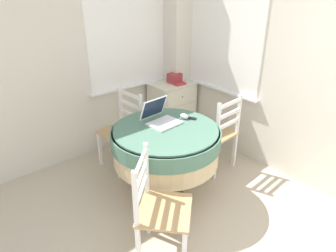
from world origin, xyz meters
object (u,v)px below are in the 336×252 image
at_px(corner_cabinet, 172,109).
at_px(storage_box, 175,78).
at_px(cell_phone, 190,118).
at_px(dining_chair_camera_near, 159,209).
at_px(laptop, 161,118).
at_px(round_dining_table, 166,143).
at_px(computer_mouse, 184,116).
at_px(dining_chair_near_back_window, 123,131).
at_px(book_on_cabinet, 176,83).
at_px(dining_chair_near_right_window, 218,134).

height_order(corner_cabinet, storage_box, storage_box).
xyz_separation_m(cell_phone, storage_box, (0.64, 1.00, 0.06)).
bearing_deg(dining_chair_camera_near, storage_box, 46.41).
bearing_deg(laptop, corner_cabinet, 44.71).
bearing_deg(round_dining_table, laptop, 72.51).
height_order(laptop, computer_mouse, laptop).
bearing_deg(dining_chair_near_back_window, computer_mouse, -66.28).
relative_size(cell_phone, dining_chair_near_back_window, 0.14).
height_order(computer_mouse, corner_cabinet, computer_mouse).
relative_size(laptop, book_on_cabinet, 1.48).
xyz_separation_m(laptop, book_on_cabinet, (0.93, 0.83, -0.04)).
xyz_separation_m(round_dining_table, corner_cabinet, (0.94, 1.03, -0.22)).
height_order(round_dining_table, laptop, laptop).
distance_m(dining_chair_near_back_window, corner_cabinet, 1.01).
distance_m(laptop, computer_mouse, 0.25).
height_order(computer_mouse, dining_chair_near_back_window, dining_chair_near_back_window).
bearing_deg(dining_chair_near_back_window, corner_cabinet, 15.59).
bearing_deg(dining_chair_near_back_window, round_dining_table, -88.04).
bearing_deg(dining_chair_near_back_window, laptop, -83.79).
distance_m(storage_box, book_on_cabinet, 0.07).
xyz_separation_m(laptop, cell_phone, (0.29, -0.12, -0.04)).
xyz_separation_m(laptop, dining_chair_near_right_window, (0.72, -0.13, -0.36)).
xyz_separation_m(round_dining_table, laptop, (0.04, 0.13, 0.20)).
bearing_deg(corner_cabinet, laptop, -135.29).
xyz_separation_m(computer_mouse, dining_chair_camera_near, (-0.79, -0.60, -0.34)).
height_order(round_dining_table, cell_phone, cell_phone).
xyz_separation_m(round_dining_table, dining_chair_camera_near, (-0.51, -0.55, -0.16)).
distance_m(corner_cabinet, storage_box, 0.44).
xyz_separation_m(round_dining_table, dining_chair_near_right_window, (0.76, 0.01, -0.16)).
relative_size(dining_chair_near_right_window, storage_box, 5.50).
height_order(round_dining_table, book_on_cabinet, book_on_cabinet).
bearing_deg(book_on_cabinet, dining_chair_camera_near, -134.35).
bearing_deg(dining_chair_near_right_window, corner_cabinet, 79.59).
xyz_separation_m(dining_chair_camera_near, book_on_cabinet, (1.48, 1.51, 0.33)).
bearing_deg(computer_mouse, book_on_cabinet, 53.05).
xyz_separation_m(cell_phone, book_on_cabinet, (0.64, 0.95, 0.01)).
bearing_deg(corner_cabinet, dining_chair_near_right_window, -100.41).
bearing_deg(dining_chair_near_right_window, book_on_cabinet, 77.66).
relative_size(corner_cabinet, book_on_cabinet, 3.33).
bearing_deg(round_dining_table, dining_chair_near_right_window, 0.44).
height_order(round_dining_table, dining_chair_near_back_window, dining_chair_near_back_window).
bearing_deg(dining_chair_near_right_window, dining_chair_camera_near, -156.40).
relative_size(computer_mouse, storage_box, 0.60).
relative_size(laptop, dining_chair_near_back_window, 0.37).
relative_size(computer_mouse, dining_chair_camera_near, 0.11).
bearing_deg(book_on_cabinet, laptop, -138.04).
relative_size(round_dining_table, book_on_cabinet, 4.58).
distance_m(dining_chair_near_right_window, dining_chair_camera_near, 1.39).
distance_m(cell_phone, corner_cabinet, 1.24).
relative_size(dining_chair_near_right_window, dining_chair_camera_near, 1.00).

